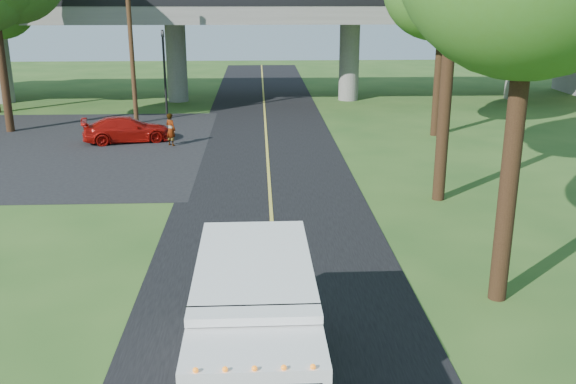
{
  "coord_description": "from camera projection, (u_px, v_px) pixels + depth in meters",
  "views": [
    {
      "loc": [
        -0.39,
        -13.25,
        7.3
      ],
      "look_at": [
        0.46,
        5.02,
        1.6
      ],
      "focal_mm": 40.0,
      "sensor_mm": 36.0,
      "label": 1
    }
  ],
  "objects": [
    {
      "name": "road",
      "position": [
        270.0,
        193.0,
        24.36
      ],
      "size": [
        7.0,
        90.0,
        0.02
      ],
      "primitive_type": "cube",
      "color": "black",
      "rests_on": "ground"
    },
    {
      "name": "lane_line",
      "position": [
        270.0,
        193.0,
        24.36
      ],
      "size": [
        0.12,
        90.0,
        0.01
      ],
      "primitive_type": "cube",
      "color": "gold",
      "rests_on": "road"
    },
    {
      "name": "traffic_signal",
      "position": [
        164.0,
        64.0,
        38.4
      ],
      "size": [
        0.18,
        0.22,
        5.2
      ],
      "color": "black",
      "rests_on": "ground"
    },
    {
      "name": "overpass",
      "position": [
        263.0,
        34.0,
        43.99
      ],
      "size": [
        54.0,
        10.0,
        7.3
      ],
      "color": "slate",
      "rests_on": "ground"
    },
    {
      "name": "red_sedan",
      "position": [
        127.0,
        129.0,
        32.63
      ],
      "size": [
        4.7,
        2.8,
        1.28
      ],
      "primitive_type": "imported",
      "rotation": [
        0.0,
        0.0,
        1.81
      ],
      "color": "#990E09",
      "rests_on": "ground"
    },
    {
      "name": "pedestrian",
      "position": [
        171.0,
        130.0,
        31.71
      ],
      "size": [
        0.71,
        0.69,
        1.64
      ],
      "primitive_type": "imported",
      "rotation": [
        0.0,
        0.0,
        2.43
      ],
      "color": "gray",
      "rests_on": "ground"
    },
    {
      "name": "parking_lot",
      "position": [
        43.0,
        148.0,
        31.5
      ],
      "size": [
        16.0,
        18.0,
        0.01
      ],
      "primitive_type": "cube",
      "color": "black",
      "rests_on": "ground"
    },
    {
      "name": "step_van",
      "position": [
        255.0,
        331.0,
        11.77
      ],
      "size": [
        2.24,
        5.99,
        2.51
      ],
      "rotation": [
        0.0,
        0.0,
        0.01
      ],
      "color": "white",
      "rests_on": "ground"
    },
    {
      "name": "ground",
      "position": [
        278.0,
        323.0,
        14.83
      ],
      "size": [
        120.0,
        120.0,
        0.0
      ],
      "primitive_type": "plane",
      "color": "#2B511D",
      "rests_on": "ground"
    },
    {
      "name": "utility_pole",
      "position": [
        131.0,
        43.0,
        36.02
      ],
      "size": [
        1.6,
        0.26,
        9.0
      ],
      "color": "#472D19",
      "rests_on": "ground"
    }
  ]
}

